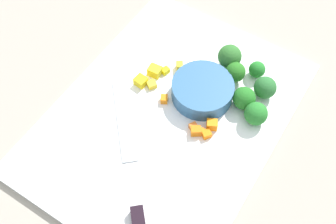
{
  "coord_description": "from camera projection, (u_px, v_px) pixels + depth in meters",
  "views": [
    {
      "loc": [
        -0.32,
        -0.2,
        0.62
      ],
      "look_at": [
        0.0,
        0.0,
        0.02
      ],
      "focal_mm": 44.19,
      "sensor_mm": 36.0,
      "label": 1
    }
  ],
  "objects": [
    {
      "name": "cutting_board",
      "position": [
        168.0,
        117.0,
        0.72
      ],
      "size": [
        0.49,
        0.36,
        0.01
      ],
      "primitive_type": "cube",
      "color": "white",
      "rests_on": "ground_plane"
    },
    {
      "name": "broccoli_floret_4",
      "position": [
        257.0,
        70.0,
        0.75
      ],
      "size": [
        0.03,
        0.03,
        0.03
      ],
      "color": "#88B46B",
      "rests_on": "cutting_board"
    },
    {
      "name": "pepper_dice_4",
      "position": [
        155.0,
        71.0,
        0.76
      ],
      "size": [
        0.02,
        0.02,
        0.02
      ],
      "primitive_type": "cube",
      "rotation": [
        0.0,
        0.0,
        1.67
      ],
      "color": "yellow",
      "rests_on": "cutting_board"
    },
    {
      "name": "prep_bowl",
      "position": [
        202.0,
        90.0,
        0.73
      ],
      "size": [
        0.11,
        0.11,
        0.03
      ],
      "primitive_type": "cylinder",
      "color": "#2E5C87",
      "rests_on": "cutting_board"
    },
    {
      "name": "carrot_dice_3",
      "position": [
        205.0,
        136.0,
        0.69
      ],
      "size": [
        0.02,
        0.02,
        0.01
      ],
      "primitive_type": "cube",
      "rotation": [
        0.0,
        0.0,
        2.52
      ],
      "color": "orange",
      "rests_on": "cutting_board"
    },
    {
      "name": "carrot_dice_1",
      "position": [
        196.0,
        131.0,
        0.69
      ],
      "size": [
        0.02,
        0.02,
        0.02
      ],
      "primitive_type": "cube",
      "rotation": [
        0.0,
        0.0,
        2.17
      ],
      "color": "orange",
      "rests_on": "cutting_board"
    },
    {
      "name": "chef_knife",
      "position": [
        134.0,
        186.0,
        0.64
      ],
      "size": [
        0.24,
        0.22,
        0.02
      ],
      "rotation": [
        0.0,
        0.0,
        0.74
      ],
      "color": "silver",
      "rests_on": "cutting_board"
    },
    {
      "name": "carrot_dice_5",
      "position": [
        164.0,
        99.0,
        0.73
      ],
      "size": [
        0.02,
        0.02,
        0.01
      ],
      "primitive_type": "cube",
      "rotation": [
        0.0,
        0.0,
        2.08
      ],
      "color": "orange",
      "rests_on": "cutting_board"
    },
    {
      "name": "carrot_dice_0",
      "position": [
        194.0,
        126.0,
        0.7
      ],
      "size": [
        0.02,
        0.02,
        0.01
      ],
      "primitive_type": "cube",
      "rotation": [
        0.0,
        0.0,
        1.04
      ],
      "color": "orange",
      "rests_on": "cutting_board"
    },
    {
      "name": "pepper_dice_1",
      "position": [
        165.0,
        71.0,
        0.76
      ],
      "size": [
        0.02,
        0.01,
        0.01
      ],
      "primitive_type": "cube",
      "rotation": [
        0.0,
        0.0,
        1.28
      ],
      "color": "yellow",
      "rests_on": "cutting_board"
    },
    {
      "name": "broccoli_floret_0",
      "position": [
        265.0,
        88.0,
        0.72
      ],
      "size": [
        0.04,
        0.04,
        0.04
      ],
      "color": "#87C35F",
      "rests_on": "cutting_board"
    },
    {
      "name": "pepper_dice_0",
      "position": [
        152.0,
        85.0,
        0.75
      ],
      "size": [
        0.02,
        0.02,
        0.01
      ],
      "primitive_type": "cube",
      "rotation": [
        0.0,
        0.0,
        0.96
      ],
      "color": "yellow",
      "rests_on": "cutting_board"
    },
    {
      "name": "carrot_dice_4",
      "position": [
        202.0,
        130.0,
        0.7
      ],
      "size": [
        0.01,
        0.01,
        0.01
      ],
      "primitive_type": "cube",
      "rotation": [
        0.0,
        0.0,
        0.26
      ],
      "color": "orange",
      "rests_on": "cutting_board"
    },
    {
      "name": "broccoli_floret_5",
      "position": [
        230.0,
        57.0,
        0.75
      ],
      "size": [
        0.04,
        0.04,
        0.05
      ],
      "color": "#8AAC58",
      "rests_on": "cutting_board"
    },
    {
      "name": "broccoli_floret_1",
      "position": [
        244.0,
        98.0,
        0.71
      ],
      "size": [
        0.04,
        0.04,
        0.04
      ],
      "color": "#80B156",
      "rests_on": "cutting_board"
    },
    {
      "name": "broccoli_floret_2",
      "position": [
        256.0,
        114.0,
        0.69
      ],
      "size": [
        0.04,
        0.04,
        0.04
      ],
      "color": "#98B568",
      "rests_on": "cutting_board"
    },
    {
      "name": "pepper_dice_3",
      "position": [
        180.0,
        66.0,
        0.77
      ],
      "size": [
        0.02,
        0.02,
        0.01
      ],
      "primitive_type": "cube",
      "rotation": [
        0.0,
        0.0,
        0.63
      ],
      "color": "yellow",
      "rests_on": "cutting_board"
    },
    {
      "name": "ground_plane",
      "position": [
        168.0,
        119.0,
        0.73
      ],
      "size": [
        4.0,
        4.0,
        0.0
      ],
      "primitive_type": "plane",
      "color": "gray"
    },
    {
      "name": "broccoli_floret_3",
      "position": [
        235.0,
        72.0,
        0.74
      ],
      "size": [
        0.04,
        0.04,
        0.04
      ],
      "color": "#87BE57",
      "rests_on": "cutting_board"
    },
    {
      "name": "carrot_dice_2",
      "position": [
        212.0,
        125.0,
        0.7
      ],
      "size": [
        0.02,
        0.02,
        0.02
      ],
      "primitive_type": "cube",
      "rotation": [
        0.0,
        0.0,
        0.51
      ],
      "color": "orange",
      "rests_on": "cutting_board"
    },
    {
      "name": "pepper_dice_2",
      "position": [
        141.0,
        81.0,
        0.75
      ],
      "size": [
        0.02,
        0.02,
        0.02
      ],
      "primitive_type": "cube",
      "rotation": [
        0.0,
        0.0,
        3.04
      ],
      "color": "yellow",
      "rests_on": "cutting_board"
    }
  ]
}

